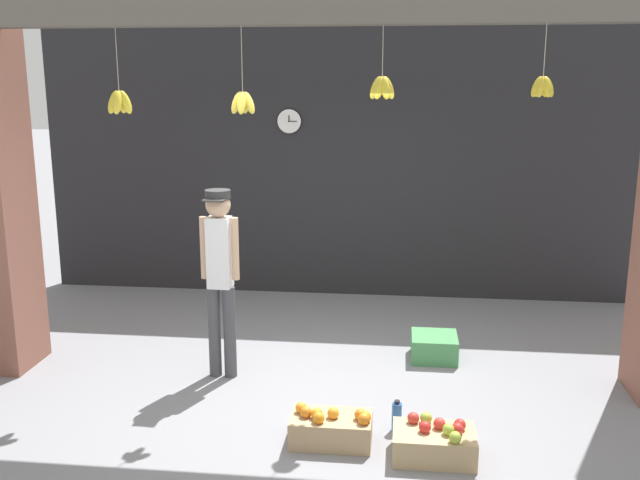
# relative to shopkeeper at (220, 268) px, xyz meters

# --- Properties ---
(ground_plane) EXTENTS (60.00, 60.00, 0.00)m
(ground_plane) POSITION_rel_shopkeeper_xyz_m (0.86, -0.26, -1.00)
(ground_plane) COLOR gray
(shop_back_wall) EXTENTS (7.31, 0.12, 3.25)m
(shop_back_wall) POSITION_rel_shopkeeper_xyz_m (0.86, 2.66, 0.63)
(shop_back_wall) COLOR #232326
(shop_back_wall) RESTS_ON ground_plane
(storefront_awning) EXTENTS (5.41, 0.32, 0.94)m
(storefront_awning) POSITION_rel_shopkeeper_xyz_m (0.86, -0.14, 2.10)
(storefront_awning) COLOR #5B564C
(shopkeeper) EXTENTS (0.34, 0.28, 1.69)m
(shopkeeper) POSITION_rel_shopkeeper_xyz_m (0.00, 0.00, 0.00)
(shopkeeper) COLOR #424247
(shopkeeper) RESTS_ON ground_plane
(fruit_crate_oranges) EXTENTS (0.59, 0.36, 0.28)m
(fruit_crate_oranges) POSITION_rel_shopkeeper_xyz_m (1.08, -1.09, -0.88)
(fruit_crate_oranges) COLOR tan
(fruit_crate_oranges) RESTS_ON ground_plane
(fruit_crate_apples) EXTENTS (0.58, 0.39, 0.28)m
(fruit_crate_apples) POSITION_rel_shopkeeper_xyz_m (1.83, -1.22, -0.89)
(fruit_crate_apples) COLOR tan
(fruit_crate_apples) RESTS_ON ground_plane
(produce_box_green) EXTENTS (0.43, 0.44, 0.23)m
(produce_box_green) POSITION_rel_shopkeeper_xyz_m (1.90, 0.62, -0.89)
(produce_box_green) COLOR #42844C
(produce_box_green) RESTS_ON ground_plane
(water_bottle) EXTENTS (0.08, 0.08, 0.25)m
(water_bottle) POSITION_rel_shopkeeper_xyz_m (1.56, -0.85, -0.89)
(water_bottle) COLOR #2D60AD
(water_bottle) RESTS_ON ground_plane
(wall_clock) EXTENTS (0.30, 0.03, 0.30)m
(wall_clock) POSITION_rel_shopkeeper_xyz_m (0.21, 2.59, 1.11)
(wall_clock) COLOR black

